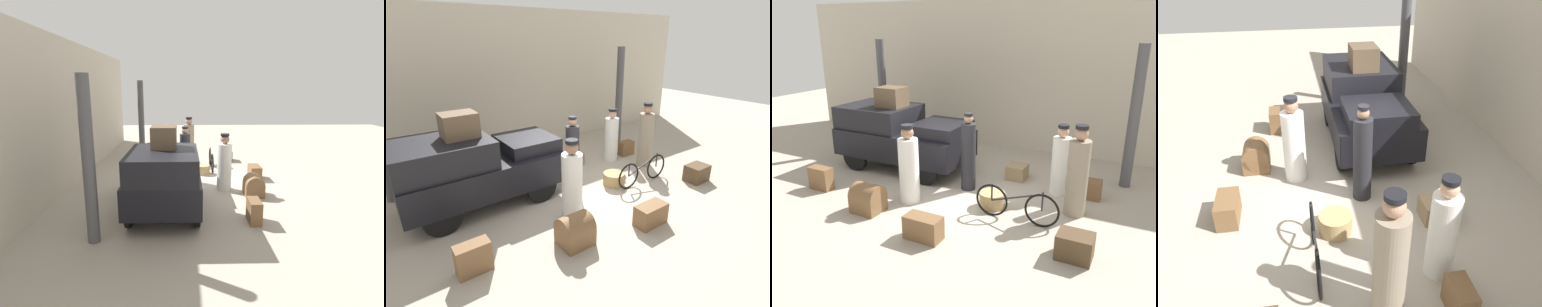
# 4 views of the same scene
# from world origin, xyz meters

# --- Properties ---
(ground_plane) EXTENTS (30.00, 30.00, 0.00)m
(ground_plane) POSITION_xyz_m (0.00, 0.00, 0.00)
(ground_plane) COLOR #A89E8E
(station_building_facade) EXTENTS (16.00, 0.15, 4.50)m
(station_building_facade) POSITION_xyz_m (0.00, 4.08, 2.25)
(station_building_facade) COLOR beige
(station_building_facade) RESTS_ON ground
(canopy_pillar_left) EXTENTS (0.25, 0.25, 3.34)m
(canopy_pillar_left) POSITION_xyz_m (-3.71, 2.29, 1.67)
(canopy_pillar_left) COLOR #4C4C51
(canopy_pillar_left) RESTS_ON ground
(canopy_pillar_right) EXTENTS (0.25, 0.25, 3.34)m
(canopy_pillar_right) POSITION_xyz_m (3.51, 2.29, 1.67)
(canopy_pillar_right) COLOR #4C4C51
(canopy_pillar_right) RESTS_ON ground
(truck) EXTENTS (3.52, 1.70, 1.67)m
(truck) POSITION_xyz_m (-2.08, 0.93, 0.93)
(truck) COLOR black
(truck) RESTS_ON ground
(bicycle) EXTENTS (1.72, 0.04, 0.73)m
(bicycle) POSITION_xyz_m (1.74, -0.57, 0.35)
(bicycle) COLOR black
(bicycle) RESTS_ON ground
(wicker_basket) EXTENTS (0.55, 0.55, 0.32)m
(wicker_basket) POSITION_xyz_m (1.07, -0.19, 0.16)
(wicker_basket) COLOR tan
(wicker_basket) RESTS_ON ground
(conductor_in_dark_uniform) EXTENTS (0.41, 0.41, 1.63)m
(conductor_in_dark_uniform) POSITION_xyz_m (2.18, 1.15, 0.74)
(conductor_in_dark_uniform) COLOR white
(conductor_in_dark_uniform) RESTS_ON ground
(porter_carrying_trunk) EXTENTS (0.43, 0.43, 1.74)m
(porter_carrying_trunk) POSITION_xyz_m (-0.65, -0.75, 0.79)
(porter_carrying_trunk) COLOR white
(porter_carrying_trunk) RESTS_ON ground
(porter_standing_middle) EXTENTS (0.43, 0.43, 1.88)m
(porter_standing_middle) POSITION_xyz_m (2.71, 0.26, 0.86)
(porter_standing_middle) COLOR gray
(porter_standing_middle) RESTS_ON ground
(porter_with_bicycle) EXTENTS (0.34, 0.34, 1.84)m
(porter_with_bicycle) POSITION_xyz_m (0.20, 0.43, 0.85)
(porter_with_bicycle) COLOR #232328
(porter_with_bicycle) RESTS_ON ground
(trunk_wicker_pale) EXTENTS (0.56, 0.27, 0.54)m
(trunk_wicker_pale) POSITION_xyz_m (-2.90, -1.17, 0.27)
(trunk_wicker_pale) COLOR brown
(trunk_wicker_pale) RESTS_ON ground
(trunk_umber_medium) EXTENTS (0.50, 0.29, 0.45)m
(trunk_umber_medium) POSITION_xyz_m (2.86, 1.18, 0.23)
(trunk_umber_medium) COLOR brown
(trunk_umber_medium) RESTS_ON ground
(trunk_large_brown) EXTENTS (0.59, 0.45, 0.44)m
(trunk_large_brown) POSITION_xyz_m (3.03, -1.32, 0.22)
(trunk_large_brown) COLOR #4C3823
(trunk_large_brown) RESTS_ON ground
(suitcase_black_upright) EXTENTS (0.47, 0.53, 0.36)m
(suitcase_black_upright) POSITION_xyz_m (1.02, 1.57, 0.18)
(suitcase_black_upright) COLOR #937A56
(suitcase_black_upright) RESTS_ON ground
(suitcase_small_leather) EXTENTS (0.68, 0.36, 0.45)m
(suitcase_small_leather) POSITION_xyz_m (0.47, -1.96, 0.22)
(suitcase_small_leather) COLOR brown
(suitcase_small_leather) RESTS_ON ground
(suitcase_tan_flat) EXTENTS (0.60, 0.54, 0.61)m
(suitcase_tan_flat) POSITION_xyz_m (-1.15, -1.55, 0.27)
(suitcase_tan_flat) COLOR brown
(suitcase_tan_flat) RESTS_ON ground
(trunk_on_truck_roof) EXTENTS (0.70, 0.59, 0.52)m
(trunk_on_truck_roof) POSITION_xyz_m (-2.31, 0.93, 1.93)
(trunk_on_truck_roof) COLOR brown
(trunk_on_truck_roof) RESTS_ON truck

